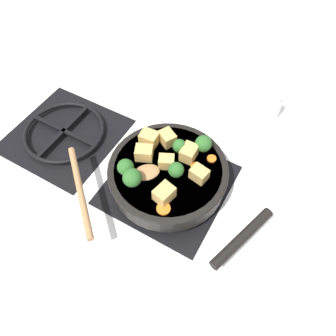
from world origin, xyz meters
name	(u,v)px	position (x,y,z in m)	size (l,w,h in m)	color
ground_plane	(168,185)	(0.00, 0.00, 0.00)	(2.40, 2.40, 0.00)	white
front_burner_grate	(168,183)	(0.00, 0.00, 0.01)	(0.31, 0.31, 0.03)	black
rear_burner_grate	(65,133)	(0.00, 0.36, 0.01)	(0.31, 0.31, 0.03)	black
skillet_pan	(169,174)	(0.00, 0.00, 0.06)	(0.33, 0.43, 0.06)	black
wooden_spoon	(108,183)	(-0.12, 0.10, 0.09)	(0.26, 0.25, 0.02)	#A87A4C
tofu_cube_center_large	(189,153)	(0.06, -0.03, 0.10)	(0.05, 0.04, 0.04)	tan
tofu_cube_near_handle	(199,174)	(0.01, -0.08, 0.10)	(0.04, 0.03, 0.03)	tan
tofu_cube_east_chunk	(164,194)	(-0.08, -0.03, 0.10)	(0.05, 0.04, 0.04)	tan
tofu_cube_west_chunk	(166,162)	(0.01, 0.01, 0.10)	(0.04, 0.03, 0.03)	tan
tofu_cube_back_piece	(167,138)	(0.07, 0.04, 0.10)	(0.04, 0.03, 0.03)	tan
tofu_cube_front_piece	(145,152)	(0.00, 0.07, 0.10)	(0.04, 0.04, 0.04)	tan
tofu_cube_mid_small	(149,138)	(0.05, 0.08, 0.10)	(0.05, 0.04, 0.04)	tan
broccoli_floret_near_spoon	(176,170)	(-0.01, -0.03, 0.11)	(0.04, 0.04, 0.05)	#709956
broccoli_floret_center_top	(126,167)	(-0.07, 0.08, 0.11)	(0.04, 0.04, 0.05)	#709956
broccoli_floret_east_rim	(178,146)	(0.06, 0.00, 0.11)	(0.04, 0.04, 0.04)	#709956
broccoli_floret_west_rim	(203,144)	(0.09, -0.05, 0.11)	(0.04, 0.04, 0.05)	#709956
broccoli_floret_north_edge	(132,178)	(-0.08, 0.05, 0.11)	(0.05, 0.05, 0.05)	#709956
carrot_slice_orange_thin	(212,159)	(0.08, -0.08, 0.09)	(0.02, 0.02, 0.01)	orange
carrot_slice_near_center	(196,167)	(0.04, -0.06, 0.09)	(0.03, 0.03, 0.01)	orange
carrot_slice_edge_slice	(163,209)	(-0.11, -0.05, 0.09)	(0.03, 0.03, 0.01)	orange
salt_shaker	(275,106)	(0.39, -0.16, 0.04)	(0.04, 0.04, 0.09)	white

